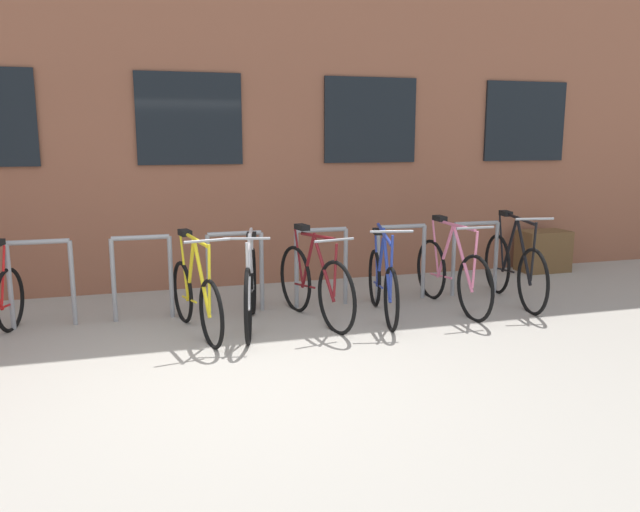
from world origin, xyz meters
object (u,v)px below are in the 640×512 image
(bicycle_black, at_px, (514,268))
(bicycle_blue, at_px, (382,283))
(bicycle_maroon, at_px, (314,284))
(planter_box, at_px, (543,251))
(bicycle_yellow, at_px, (196,296))
(bicycle_silver, at_px, (251,288))
(bicycle_pink, at_px, (452,274))

(bicycle_black, xyz_separation_m, bicycle_blue, (-1.73, -0.14, -0.04))
(bicycle_maroon, distance_m, planter_box, 4.20)
(bicycle_maroon, relative_size, bicycle_yellow, 1.05)
(bicycle_yellow, relative_size, bicycle_silver, 0.90)
(bicycle_maroon, distance_m, bicycle_silver, 0.69)
(bicycle_black, distance_m, bicycle_pink, 0.85)
(bicycle_silver, bearing_deg, bicycle_yellow, -171.39)
(bicycle_silver, height_order, planter_box, bicycle_silver)
(bicycle_pink, bearing_deg, planter_box, 32.75)
(bicycle_black, bearing_deg, bicycle_silver, -178.47)
(bicycle_blue, distance_m, planter_box, 3.52)
(bicycle_blue, bearing_deg, bicycle_pink, 6.10)
(bicycle_blue, distance_m, bicycle_silver, 1.45)
(bicycle_yellow, bearing_deg, bicycle_black, 2.62)
(bicycle_black, bearing_deg, bicycle_pink, -177.23)
(bicycle_maroon, xyz_separation_m, bicycle_blue, (0.76, -0.05, -0.03))
(bicycle_yellow, bearing_deg, planter_box, 17.08)
(bicycle_yellow, relative_size, bicycle_blue, 0.98)
(bicycle_yellow, height_order, bicycle_silver, bicycle_yellow)
(bicycle_pink, distance_m, bicycle_blue, 0.89)
(bicycle_maroon, relative_size, bicycle_black, 0.97)
(bicycle_maroon, bearing_deg, bicycle_black, 2.02)
(bicycle_maroon, distance_m, bicycle_pink, 1.65)
(bicycle_yellow, bearing_deg, bicycle_silver, 8.61)
(bicycle_maroon, bearing_deg, bicycle_silver, 179.76)
(bicycle_black, distance_m, bicycle_silver, 3.18)
(bicycle_pink, height_order, bicycle_silver, bicycle_pink)
(bicycle_black, relative_size, bicycle_yellow, 1.08)
(bicycle_blue, xyz_separation_m, planter_box, (3.16, 1.56, -0.07))
(bicycle_maroon, bearing_deg, bicycle_pink, 1.63)
(bicycle_blue, height_order, planter_box, bicycle_blue)
(bicycle_yellow, bearing_deg, bicycle_maroon, 3.81)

